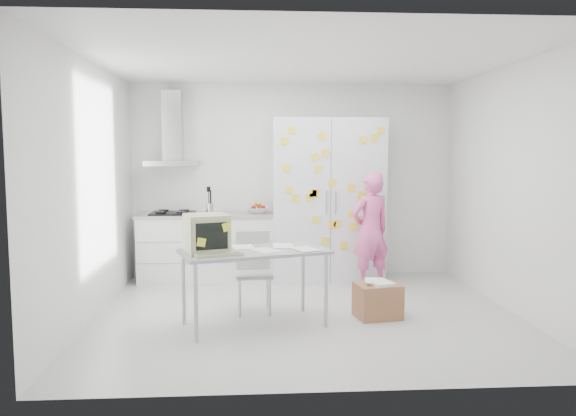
{
  "coord_description": "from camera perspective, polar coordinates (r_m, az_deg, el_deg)",
  "views": [
    {
      "loc": [
        -0.59,
        -5.91,
        1.74
      ],
      "look_at": [
        -0.15,
        0.78,
        1.08
      ],
      "focal_mm": 35.0,
      "sensor_mm": 36.0,
      "label": 1
    }
  ],
  "objects": [
    {
      "name": "person",
      "position": [
        7.24,
        8.38,
        -2.3
      ],
      "size": [
        0.64,
        0.54,
        1.5
      ],
      "primitive_type": "imported",
      "rotation": [
        0.0,
        0.0,
        3.54
      ],
      "color": "pink",
      "rests_on": "ground"
    },
    {
      "name": "floor",
      "position": [
        6.19,
        1.87,
        -10.79
      ],
      "size": [
        4.5,
        4.0,
        0.02
      ],
      "primitive_type": "cube",
      "color": "silver",
      "rests_on": "ground"
    },
    {
      "name": "cardboard_box",
      "position": [
        6.09,
        9.1,
        -9.23
      ],
      "size": [
        0.51,
        0.43,
        0.4
      ],
      "rotation": [
        0.0,
        0.0,
        0.17
      ],
      "color": "#9E6744",
      "rests_on": "ground"
    },
    {
      "name": "chair",
      "position": [
        6.2,
        -3.52,
        -5.97
      ],
      "size": [
        0.42,
        0.42,
        0.87
      ],
      "rotation": [
        0.0,
        0.0,
        0.05
      ],
      "color": "#B7B6B4",
      "rests_on": "ground"
    },
    {
      "name": "counter_run",
      "position": [
        7.74,
        -8.24,
        -3.86
      ],
      "size": [
        1.84,
        0.63,
        1.28
      ],
      "color": "white",
      "rests_on": "ground"
    },
    {
      "name": "tall_cabinet",
      "position": [
        7.69,
        4.02,
        0.83
      ],
      "size": [
        1.5,
        0.68,
        2.2
      ],
      "color": "silver",
      "rests_on": "ground"
    },
    {
      "name": "ceiling",
      "position": [
        6.02,
        1.96,
        14.8
      ],
      "size": [
        4.5,
        4.0,
        0.02
      ],
      "primitive_type": "cube",
      "color": "white",
      "rests_on": "walls"
    },
    {
      "name": "walls",
      "position": [
        6.67,
        1.31,
        2.27
      ],
      "size": [
        4.52,
        4.01,
        2.7
      ],
      "color": "white",
      "rests_on": "ground"
    },
    {
      "name": "desk",
      "position": [
        5.57,
        -6.47,
        -3.44
      ],
      "size": [
        1.58,
        1.11,
        1.14
      ],
      "rotation": [
        0.0,
        0.0,
        0.3
      ],
      "color": "#9799A1",
      "rests_on": "ground"
    },
    {
      "name": "range_hood",
      "position": [
        7.83,
        -11.64,
        7.11
      ],
      "size": [
        0.7,
        0.48,
        1.01
      ],
      "color": "silver",
      "rests_on": "walls"
    }
  ]
}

